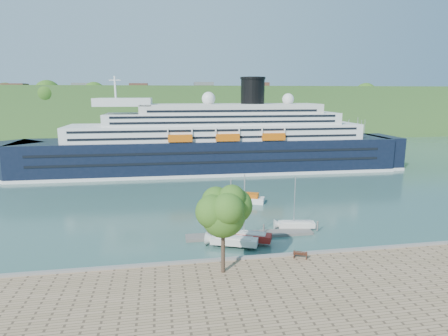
% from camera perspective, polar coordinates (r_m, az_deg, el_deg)
% --- Properties ---
extents(ground, '(400.00, 400.00, 0.00)m').
position_cam_1_polar(ground, '(47.65, 4.99, -14.47)').
color(ground, '#2C4F48').
rests_on(ground, ground).
extents(far_hillside, '(400.00, 50.00, 24.00)m').
position_cam_1_polar(far_hillside, '(186.99, -6.35, 8.56)').
color(far_hillside, '#284F1F').
rests_on(far_hillside, ground).
extents(quay_coping, '(220.00, 0.50, 0.30)m').
position_cam_1_polar(quay_coping, '(46.98, 5.08, -13.31)').
color(quay_coping, slate).
rests_on(quay_coping, promenade).
extents(cruise_ship, '(111.72, 18.65, 25.01)m').
position_cam_1_polar(cruise_ship, '(99.43, -2.34, 6.57)').
color(cruise_ship, black).
rests_on(cruise_ship, ground).
extents(park_bench, '(1.90, 1.38, 1.13)m').
position_cam_1_polar(park_bench, '(47.44, 11.56, -12.71)').
color(park_bench, '#421E12').
rests_on(park_bench, promenade).
extents(promenade_tree, '(6.55, 6.55, 10.86)m').
position_cam_1_polar(promenade_tree, '(41.44, -0.15, -8.82)').
color(promenade_tree, '#2A5A17').
rests_on(promenade_tree, promenade).
extents(floating_pontoon, '(18.94, 2.59, 0.42)m').
position_cam_1_polar(floating_pontoon, '(56.24, 3.96, -10.08)').
color(floating_pontoon, slate).
rests_on(floating_pontoon, ground).
extents(sailboat_white_near, '(7.29, 4.45, 9.13)m').
position_cam_1_polar(sailboat_white_near, '(50.69, 1.59, -7.25)').
color(sailboat_white_near, silver).
rests_on(sailboat_white_near, ground).
extents(sailboat_red, '(7.53, 4.77, 9.46)m').
position_cam_1_polar(sailboat_red, '(52.18, 3.66, -6.53)').
color(sailboat_red, maroon).
rests_on(sailboat_red, ground).
extents(sailboat_white_far, '(6.33, 2.75, 7.91)m').
position_cam_1_polar(sailboat_white_far, '(58.49, 11.09, -5.54)').
color(sailboat_white_far, silver).
rests_on(sailboat_white_far, ground).
extents(tender_launch, '(7.11, 4.71, 1.86)m').
position_cam_1_polar(tender_launch, '(72.45, 3.48, -4.55)').
color(tender_launch, '#CA580B').
rests_on(tender_launch, ground).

